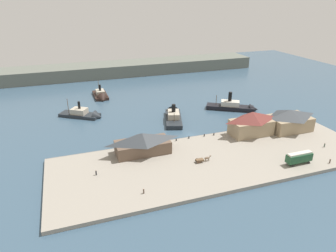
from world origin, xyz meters
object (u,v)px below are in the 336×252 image
pedestrian_near_west_shed (96,173)px  mooring_post_center_west (214,134)px  ferry_near_quay (85,115)px  ferry_shed_central_terminal (143,143)px  pedestrian_by_tram (325,145)px  street_tram (299,157)px  mooring_post_east (176,140)px  ferry_shed_west_terminal (289,120)px  pedestrian_at_waters_edge (144,191)px  ferry_shed_customs_shed (251,123)px  mooring_post_center_east (189,137)px  ferry_moored_west (235,107)px  mooring_post_west (204,135)px  ferry_approaching_east (173,116)px  horse_cart (203,159)px  ferry_moored_east (101,96)px  pedestrian_walking_east (330,161)px

pedestrian_near_west_shed → mooring_post_center_west: 49.11m
ferry_near_quay → ferry_shed_central_terminal: bearing=-70.4°
pedestrian_by_tram → street_tram: bearing=-159.3°
ferry_shed_central_terminal → mooring_post_east: bearing=18.9°
ferry_shed_central_terminal → ferry_shed_west_terminal: ferry_shed_west_terminal is taller
pedestrian_at_waters_edge → mooring_post_east: bearing=54.3°
ferry_shed_customs_shed → pedestrian_near_west_shed: bearing=-170.7°
mooring_post_center_east → mooring_post_center_west: same height
ferry_shed_west_terminal → street_tram: 28.21m
pedestrian_near_west_shed → ferry_moored_west: (71.52, 39.04, -0.38)m
mooring_post_center_west → ferry_shed_west_terminal: bearing=-9.0°
ferry_moored_west → pedestrian_by_tram: bearing=-79.6°
mooring_post_east → mooring_post_west: size_ratio=1.00×
ferry_shed_customs_shed → street_tram: bearing=-85.3°
ferry_shed_west_terminal → ferry_approaching_east: (-39.13, 29.36, -4.08)m
mooring_post_west → ferry_moored_west: size_ratio=0.04×
mooring_post_center_east → pedestrian_at_waters_edge: bearing=-131.9°
ferry_shed_central_terminal → ferry_shed_west_terminal: (61.04, -0.22, 0.56)m
ferry_approaching_east → mooring_post_west: bearing=-80.5°
ferry_shed_west_terminal → mooring_post_center_west: 31.74m
ferry_shed_west_terminal → ferry_near_quay: ferry_shed_west_terminal is taller
mooring_post_center_west → pedestrian_at_waters_edge: bearing=-142.2°
horse_cart → pedestrian_near_west_shed: bearing=174.4°
pedestrian_by_tram → ferry_near_quay: 100.05m
horse_cart → pedestrian_by_tram: bearing=-6.0°
mooring_post_west → ferry_moored_west: (28.43, 24.78, -0.06)m
ferry_shed_customs_shed → horse_cart: 30.27m
ferry_shed_customs_shed → ferry_approaching_east: size_ratio=0.71×
ferry_shed_customs_shed → mooring_post_east: ferry_shed_customs_shed is taller
ferry_near_quay → ferry_moored_east: 28.05m
mooring_post_center_east → ferry_moored_east: bearing=110.7°
ferry_shed_central_terminal → horse_cart: bearing=-36.6°
mooring_post_east → mooring_post_west: same height
pedestrian_by_tram → ferry_moored_east: size_ratio=0.09×
ferry_shed_central_terminal → ferry_shed_west_terminal: size_ratio=1.12×
mooring_post_west → mooring_post_east: bearing=-179.2°
mooring_post_east → mooring_post_center_east: size_ratio=1.00×
ferry_shed_customs_shed → ferry_moored_west: size_ratio=0.69×
mooring_post_center_west → ferry_moored_east: (-34.91, 65.40, -0.52)m
pedestrian_near_west_shed → ferry_moored_east: (12.18, 79.32, -0.83)m
ferry_shed_customs_shed → pedestrian_at_waters_edge: (-49.75, -23.84, -4.08)m
pedestrian_walking_east → pedestrian_near_west_shed: size_ratio=0.97×
ferry_shed_customs_shed → ferry_shed_west_terminal: bearing=-3.3°
ferry_shed_customs_shed → mooring_post_center_west: ferry_shed_customs_shed is taller
pedestrian_walking_east → mooring_post_center_west: pedestrian_walking_east is taller
pedestrian_by_tram → ferry_near_quay: (-78.80, 61.64, -0.70)m
ferry_shed_customs_shed → street_tram: size_ratio=1.84×
pedestrian_walking_east → pedestrian_near_west_shed: (-73.05, 17.83, 0.02)m
ferry_shed_customs_shed → horse_cart: size_ratio=2.98×
street_tram → mooring_post_east: (-31.65, 28.80, -1.91)m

